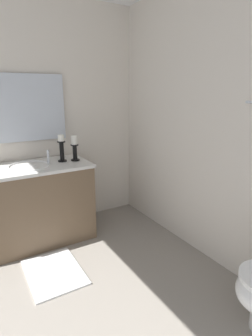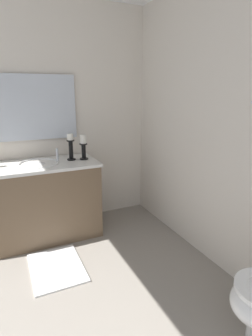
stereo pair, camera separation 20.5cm
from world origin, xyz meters
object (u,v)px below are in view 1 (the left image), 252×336
at_px(sink_basin, 30,170).
at_px(mirror, 18,108).
at_px(candle_holder_tall, 75,148).
at_px(bath_mat, 54,272).
at_px(vanity_cabinet, 33,205).
at_px(candle_holder_short, 62,148).

height_order(sink_basin, mirror, mirror).
bearing_deg(candle_holder_tall, bath_mat, -37.25).
distance_m(vanity_cabinet, candle_holder_tall, 0.72).
distance_m(sink_basin, bath_mat, 0.99).
height_order(sink_basin, candle_holder_short, candle_holder_short).
bearing_deg(mirror, bath_mat, -0.00).
bearing_deg(candle_holder_tall, candle_holder_short, -102.95).
bearing_deg(candle_holder_short, mirror, -127.63).
height_order(vanity_cabinet, candle_holder_tall, candle_holder_tall).
xyz_separation_m(sink_basin, candle_holder_tall, (0.01, 0.47, 0.18)).
height_order(mirror, candle_holder_short, mirror).
height_order(vanity_cabinet, candle_holder_short, candle_holder_short).
distance_m(sink_basin, candle_holder_short, 0.38).
relative_size(vanity_cabinet, mirror, 1.24).
relative_size(mirror, bath_mat, 1.58).
height_order(mirror, bath_mat, mirror).
height_order(candle_holder_short, bath_mat, candle_holder_short).
xyz_separation_m(candle_holder_tall, candle_holder_short, (-0.03, -0.13, 0.01)).
distance_m(candle_holder_short, bath_mat, 1.19).
bearing_deg(sink_basin, mirror, -179.80).
bearing_deg(mirror, vanity_cabinet, -0.01).
distance_m(candle_holder_tall, bath_mat, 1.22).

